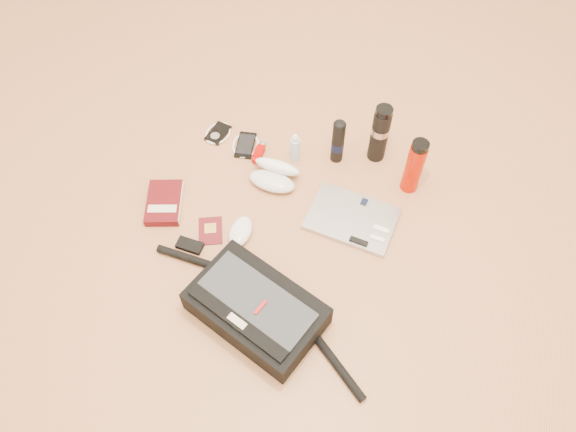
# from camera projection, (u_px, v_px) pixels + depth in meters

# --- Properties ---
(ground) EXTENTS (4.00, 4.00, 0.00)m
(ground) POSITION_uv_depth(u_px,v_px,m) (274.00, 252.00, 1.85)
(ground) COLOR #B7794C
(ground) RESTS_ON ground
(messenger_bag) EXTENTS (0.76, 0.38, 0.11)m
(messenger_bag) POSITION_uv_depth(u_px,v_px,m) (256.00, 308.00, 1.68)
(messenger_bag) COLOR black
(messenger_bag) RESTS_ON ground
(laptop) EXTENTS (0.31, 0.24, 0.03)m
(laptop) POSITION_uv_depth(u_px,v_px,m) (352.00, 219.00, 1.91)
(laptop) COLOR #A5A5A7
(laptop) RESTS_ON ground
(book) EXTENTS (0.16, 0.20, 0.03)m
(book) POSITION_uv_depth(u_px,v_px,m) (165.00, 203.00, 1.94)
(book) COLOR #4A090D
(book) RESTS_ON ground
(passport) EXTENTS (0.11, 0.13, 0.01)m
(passport) POSITION_uv_depth(u_px,v_px,m) (210.00, 231.00, 1.89)
(passport) COLOR #510F15
(passport) RESTS_ON ground
(mouse) EXTENTS (0.07, 0.12, 0.04)m
(mouse) POSITION_uv_depth(u_px,v_px,m) (241.00, 232.00, 1.87)
(mouse) COLOR white
(mouse) RESTS_ON ground
(sunglasses_case) EXTENTS (0.18, 0.15, 0.10)m
(sunglasses_case) POSITION_uv_depth(u_px,v_px,m) (275.00, 174.00, 1.98)
(sunglasses_case) COLOR silver
(sunglasses_case) RESTS_ON ground
(ipod) EXTENTS (0.11, 0.11, 0.01)m
(ipod) POSITION_uv_depth(u_px,v_px,m) (218.00, 133.00, 2.12)
(ipod) COLOR black
(ipod) RESTS_ON ground
(phone) EXTENTS (0.11, 0.13, 0.01)m
(phone) POSITION_uv_depth(u_px,v_px,m) (246.00, 145.00, 2.09)
(phone) COLOR black
(phone) RESTS_ON ground
(inhaler) EXTENTS (0.03, 0.10, 0.03)m
(inhaler) POSITION_uv_depth(u_px,v_px,m) (259.00, 152.00, 2.06)
(inhaler) COLOR #9E0300
(inhaler) RESTS_ON ground
(spray_bottle) EXTENTS (0.04, 0.04, 0.13)m
(spray_bottle) POSITION_uv_depth(u_px,v_px,m) (295.00, 149.00, 2.02)
(spray_bottle) COLOR #A1C9DF
(spray_bottle) RESTS_ON ground
(aerosol_can) EXTENTS (0.06, 0.06, 0.19)m
(aerosol_can) POSITION_uv_depth(u_px,v_px,m) (338.00, 141.00, 1.99)
(aerosol_can) COLOR black
(aerosol_can) RESTS_ON ground
(thermos_black) EXTENTS (0.07, 0.07, 0.24)m
(thermos_black) POSITION_uv_depth(u_px,v_px,m) (380.00, 133.00, 1.97)
(thermos_black) COLOR black
(thermos_black) RESTS_ON ground
(thermos_red) EXTENTS (0.06, 0.06, 0.23)m
(thermos_red) POSITION_uv_depth(u_px,v_px,m) (414.00, 166.00, 1.90)
(thermos_red) COLOR #B01300
(thermos_red) RESTS_ON ground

